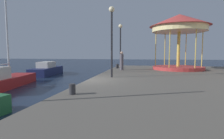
{
  "coord_description": "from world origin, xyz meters",
  "views": [
    {
      "loc": [
        3.25,
        -10.07,
        2.34
      ],
      "look_at": [
        0.76,
        3.86,
        1.06
      ],
      "focal_mm": 28.83,
      "sensor_mm": 36.0,
      "label": 1
    }
  ],
  "objects_px": {
    "bollard_north": "(72,89)",
    "bollard_south": "(118,66)",
    "lamp_post_mid_promenade": "(120,39)",
    "carousel": "(179,29)",
    "bollard_center": "(117,66)",
    "person_far_corner": "(122,61)",
    "motorboat_navy": "(47,70)",
    "lamp_post_near_edge": "(112,30)"
  },
  "relations": [
    {
      "from": "carousel",
      "to": "lamp_post_mid_promenade",
      "type": "height_order",
      "value": "carousel"
    },
    {
      "from": "bollard_south",
      "to": "person_far_corner",
      "type": "bearing_deg",
      "value": -74.14
    },
    {
      "from": "carousel",
      "to": "bollard_south",
      "type": "xyz_separation_m",
      "value": [
        -5.98,
        1.15,
        -3.65
      ]
    },
    {
      "from": "bollard_north",
      "to": "person_far_corner",
      "type": "xyz_separation_m",
      "value": [
        0.62,
        10.05,
        0.6
      ]
    },
    {
      "from": "lamp_post_near_edge",
      "to": "bollard_south",
      "type": "bearing_deg",
      "value": 95.54
    },
    {
      "from": "lamp_post_near_edge",
      "to": "person_far_corner",
      "type": "relative_size",
      "value": 2.61
    },
    {
      "from": "carousel",
      "to": "lamp_post_mid_promenade",
      "type": "relative_size",
      "value": 1.31
    },
    {
      "from": "motorboat_navy",
      "to": "lamp_post_near_edge",
      "type": "height_order",
      "value": "lamp_post_near_edge"
    },
    {
      "from": "person_far_corner",
      "to": "lamp_post_mid_promenade",
      "type": "bearing_deg",
      "value": 144.29
    },
    {
      "from": "bollard_center",
      "to": "person_far_corner",
      "type": "bearing_deg",
      "value": -68.63
    },
    {
      "from": "bollard_center",
      "to": "bollard_south",
      "type": "xyz_separation_m",
      "value": [
        -0.05,
        0.87,
        0.0
      ]
    },
    {
      "from": "bollard_north",
      "to": "bollard_center",
      "type": "relative_size",
      "value": 1.0
    },
    {
      "from": "carousel",
      "to": "bollard_north",
      "type": "height_order",
      "value": "carousel"
    },
    {
      "from": "lamp_post_mid_promenade",
      "to": "bollard_center",
      "type": "relative_size",
      "value": 10.46
    },
    {
      "from": "person_far_corner",
      "to": "bollard_north",
      "type": "bearing_deg",
      "value": -93.5
    },
    {
      "from": "motorboat_navy",
      "to": "bollard_south",
      "type": "distance_m",
      "value": 7.77
    },
    {
      "from": "person_far_corner",
      "to": "bollard_center",
      "type": "bearing_deg",
      "value": 111.37
    },
    {
      "from": "lamp_post_near_edge",
      "to": "bollard_south",
      "type": "distance_m",
      "value": 8.25
    },
    {
      "from": "lamp_post_near_edge",
      "to": "bollard_south",
      "type": "xyz_separation_m",
      "value": [
        -0.75,
        7.71,
        -2.84
      ]
    },
    {
      "from": "bollard_center",
      "to": "person_far_corner",
      "type": "relative_size",
      "value": 0.23
    },
    {
      "from": "lamp_post_near_edge",
      "to": "person_far_corner",
      "type": "height_order",
      "value": "lamp_post_near_edge"
    },
    {
      "from": "lamp_post_near_edge",
      "to": "bollard_center",
      "type": "distance_m",
      "value": 7.44
    },
    {
      "from": "lamp_post_mid_promenade",
      "to": "bollard_north",
      "type": "distance_m",
      "value": 10.51
    },
    {
      "from": "carousel",
      "to": "bollard_north",
      "type": "xyz_separation_m",
      "value": [
        -5.82,
        -11.62,
        -3.65
      ]
    },
    {
      "from": "bollard_north",
      "to": "bollard_center",
      "type": "height_order",
      "value": "same"
    },
    {
      "from": "motorboat_navy",
      "to": "lamp_post_near_edge",
      "type": "xyz_separation_m",
      "value": [
        8.44,
        -6.7,
        3.3
      ]
    },
    {
      "from": "bollard_north",
      "to": "bollard_south",
      "type": "xyz_separation_m",
      "value": [
        -0.15,
        12.77,
        0.0
      ]
    },
    {
      "from": "lamp_post_mid_promenade",
      "to": "bollard_north",
      "type": "height_order",
      "value": "lamp_post_mid_promenade"
    },
    {
      "from": "person_far_corner",
      "to": "lamp_post_near_edge",
      "type": "bearing_deg",
      "value": -90.27
    },
    {
      "from": "motorboat_navy",
      "to": "carousel",
      "type": "xyz_separation_m",
      "value": [
        13.67,
        -0.14,
        4.11
      ]
    },
    {
      "from": "carousel",
      "to": "lamp_post_mid_promenade",
      "type": "bearing_deg",
      "value": -164.66
    },
    {
      "from": "lamp_post_mid_promenade",
      "to": "carousel",
      "type": "bearing_deg",
      "value": 15.34
    },
    {
      "from": "motorboat_navy",
      "to": "bollard_center",
      "type": "xyz_separation_m",
      "value": [
        7.74,
        0.14,
        0.46
      ]
    },
    {
      "from": "motorboat_navy",
      "to": "person_far_corner",
      "type": "bearing_deg",
      "value": -11.36
    },
    {
      "from": "person_far_corner",
      "to": "motorboat_navy",
      "type": "bearing_deg",
      "value": 168.64
    },
    {
      "from": "person_far_corner",
      "to": "carousel",
      "type": "bearing_deg",
      "value": 16.7
    },
    {
      "from": "lamp_post_mid_promenade",
      "to": "bollard_south",
      "type": "bearing_deg",
      "value": 103.66
    },
    {
      "from": "carousel",
      "to": "bollard_center",
      "type": "distance_m",
      "value": 6.97
    },
    {
      "from": "bollard_south",
      "to": "person_far_corner",
      "type": "height_order",
      "value": "person_far_corner"
    },
    {
      "from": "lamp_post_near_edge",
      "to": "bollard_center",
      "type": "relative_size",
      "value": 11.17
    },
    {
      "from": "bollard_north",
      "to": "bollard_south",
      "type": "distance_m",
      "value": 12.77
    },
    {
      "from": "motorboat_navy",
      "to": "bollard_north",
      "type": "xyz_separation_m",
      "value": [
        7.85,
        -11.75,
        0.46
      ]
    }
  ]
}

